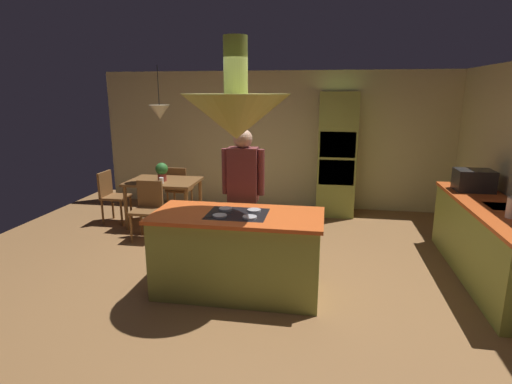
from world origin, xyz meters
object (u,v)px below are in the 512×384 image
Objects in this scene: chair_by_back_wall at (178,187)px; cup_on_table at (161,180)px; chair_at_corner at (111,193)px; oven_tower at (337,155)px; dining_table at (164,186)px; potted_plant_on_table at (162,171)px; person_at_island at (243,189)px; chair_facing_island at (148,206)px; microwave_on_counter at (474,180)px; kitchen_island at (238,253)px.

chair_by_back_wall reaches higher than cup_on_table.
chair_at_corner is 9.67× the size of cup_on_table.
dining_table is (-2.80, -1.14, -0.43)m from oven_tower.
person_at_island is at bearing -39.81° from potted_plant_on_table.
chair_facing_island is at bearing 90.00° from chair_by_back_wall.
potted_plant_on_table reaches higher than dining_table.
potted_plant_on_table is (0.00, -0.05, 0.27)m from dining_table.
potted_plant_on_table is at bearing 90.17° from chair_by_back_wall.
chair_by_back_wall is 2.90× the size of potted_plant_on_table.
dining_table is at bearing 139.21° from person_at_island.
chair_by_back_wall is (-2.80, -0.50, -0.58)m from oven_tower.
chair_facing_island is 1.00× the size of chair_by_back_wall.
potted_plant_on_table is at bearing 140.19° from person_at_island.
cup_on_table is 4.50m from microwave_on_counter.
person_at_island is at bearing -37.19° from cup_on_table.
chair_at_corner is at bearing -163.02° from oven_tower.
kitchen_island is at bearing -108.74° from oven_tower.
chair_at_corner is (-0.95, 0.64, 0.00)m from chair_facing_island.
person_at_island is at bearing -114.84° from oven_tower.
potted_plant_on_table is 4.57m from microwave_on_counter.
chair_facing_island is 1.00× the size of chair_at_corner.
chair_at_corner is (-3.75, -1.14, -0.58)m from oven_tower.
microwave_on_counter is at bearing 1.29° from chair_facing_island.
kitchen_island is 3.22m from chair_by_back_wall.
oven_tower is at bearing 26.22° from cup_on_table.
chair_facing_island and chair_at_corner have the same top height.
kitchen_island reaches higher than cup_on_table.
microwave_on_counter reaches higher than chair_facing_island.
kitchen_island is 1.06× the size of person_at_island.
chair_facing_island is at bearing 139.34° from kitchen_island.
chair_at_corner is (-2.57, 1.40, -0.50)m from person_at_island.
oven_tower is (1.10, 3.24, 0.63)m from kitchen_island.
dining_table is 2.46× the size of microwave_on_counter.
kitchen_island is 6.12× the size of potted_plant_on_table.
person_at_island is 2.11m from potted_plant_on_table.
dining_table is at bearing -90.00° from chair_at_corner.
kitchen_island is 2.53m from cup_on_table.
chair_facing_island and chair_by_back_wall have the same top height.
oven_tower is at bearing 22.21° from dining_table.
dining_table is at bearing 90.00° from chair_facing_island.
chair_by_back_wall is at bearing 121.82° from kitchen_island.
oven_tower reaches higher than microwave_on_counter.
person_at_island is 3.78× the size of microwave_on_counter.
microwave_on_counter is at bearing -95.60° from chair_at_corner.
potted_plant_on_table is 3.33× the size of cup_on_table.
kitchen_island is 3.29m from microwave_on_counter.
chair_at_corner is at bearing 34.10° from chair_by_back_wall.
chair_at_corner is at bearing 174.40° from microwave_on_counter.
microwave_on_counter is (4.49, -0.33, 0.24)m from cup_on_table.
oven_tower reaches higher than cup_on_table.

